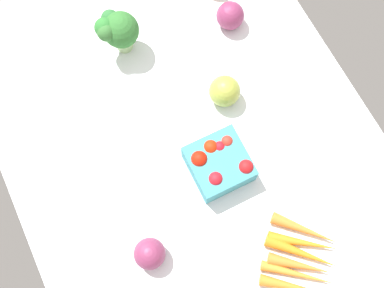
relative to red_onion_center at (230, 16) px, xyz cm
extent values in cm
cube|color=white|center=(22.98, -20.88, -4.16)|extent=(104.00, 76.00, 2.00)
sphere|color=#843057|center=(0.00, 0.00, 0.00)|extent=(6.31, 6.31, 6.31)
cone|color=orange|center=(57.38, -15.59, -2.02)|extent=(10.60, 12.54, 2.27)
cone|color=orange|center=(55.42, -14.03, -2.15)|extent=(10.95, 12.47, 2.02)
cone|color=orange|center=(54.09, -12.97, -1.92)|extent=(9.74, 11.22, 2.48)
cone|color=orange|center=(52.23, -11.49, -1.89)|extent=(12.41, 11.85, 2.53)
cone|color=orange|center=(50.62, -10.22, -2.02)|extent=(10.04, 12.53, 2.28)
cone|color=orange|center=(48.64, -8.65, -1.94)|extent=(11.78, 10.99, 2.43)
cylinder|color=#9BBD80|center=(-5.14, -23.92, -1.14)|extent=(3.66, 3.66, 4.04)
sphere|color=#316F2F|center=(-5.14, -23.92, 3.83)|extent=(7.88, 7.88, 7.88)
sphere|color=#377033|center=(-4.88, -27.06, 5.63)|extent=(3.94, 3.94, 3.94)
sphere|color=#327628|center=(-5.24, -27.07, 5.50)|extent=(3.90, 3.90, 3.90)
sphere|color=#2D6C34|center=(-8.12, -24.97, 4.71)|extent=(3.85, 3.85, 3.85)
sphere|color=#2E7731|center=(-6.01, -26.95, 5.57)|extent=(4.35, 4.35, 4.35)
sphere|color=#9CA63E|center=(15.86, -9.67, 0.20)|extent=(6.72, 6.72, 6.72)
sphere|color=#823155|center=(39.42, -38.01, -0.08)|extent=(6.15, 6.15, 6.15)
cube|color=teal|center=(29.49, -18.01, -0.32)|extent=(11.48, 11.48, 5.67)
sphere|color=red|center=(26.11, -18.28, 1.74)|extent=(3.16, 3.16, 3.16)
sphere|color=red|center=(32.90, -13.91, 2.07)|extent=(3.07, 3.07, 3.07)
sphere|color=red|center=(26.81, -16.62, 1.74)|extent=(2.54, 2.54, 2.54)
sphere|color=red|center=(26.51, -14.81, 2.04)|extent=(2.48, 2.48, 2.48)
sphere|color=red|center=(32.38, -20.38, 2.09)|extent=(2.89, 2.89, 2.89)
sphere|color=red|center=(27.36, -21.48, 2.15)|extent=(3.35, 3.35, 3.35)
camera|label=1|loc=(49.30, -33.85, 91.72)|focal=43.99mm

